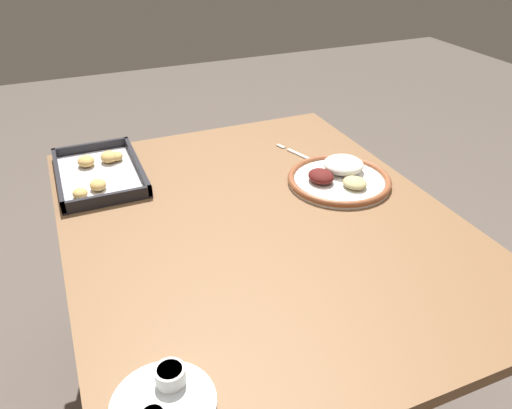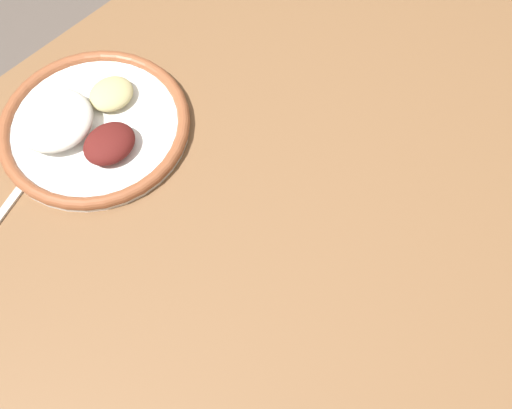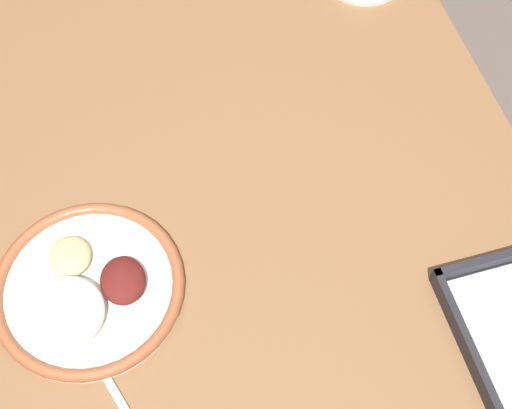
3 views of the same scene
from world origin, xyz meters
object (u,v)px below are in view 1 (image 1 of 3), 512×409
Objects in this scene: baking_tray at (99,172)px; fork at (302,156)px; saucer_plate at (164,400)px; dinner_plate at (339,177)px.

fork is at bearing -100.70° from baking_tray.
baking_tray is (0.12, 0.62, 0.01)m from fork.
saucer_plate is at bearing 120.95° from fork.
dinner_plate is 0.72m from baking_tray.
saucer_plate is 0.86m from baking_tray.
dinner_plate reaches higher than baking_tray.
fork is at bearing -40.76° from saucer_plate.
saucer_plate is 0.48× the size of baking_tray.
saucer_plate is at bearing 129.66° from dinner_plate.
fork is 0.56× the size of baking_tray.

